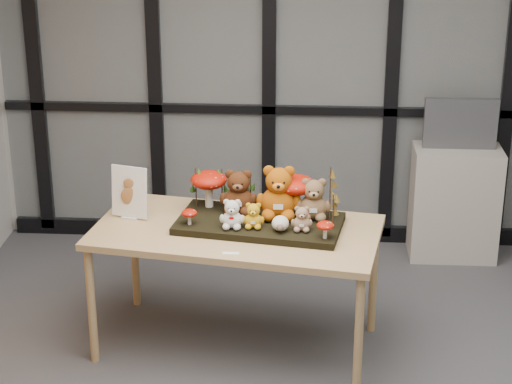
# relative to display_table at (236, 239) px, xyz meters

# --- Properties ---
(room_shell) EXTENTS (5.00, 5.00, 5.00)m
(room_shell) POSITION_rel_display_table_xyz_m (0.56, -0.83, 0.96)
(room_shell) COLOR #B0ADA6
(room_shell) RESTS_ON floor
(glass_partition) EXTENTS (4.90, 0.06, 2.78)m
(glass_partition) POSITION_rel_display_table_xyz_m (0.56, 1.64, 0.69)
(glass_partition) COLOR #2D383F
(glass_partition) RESTS_ON floor
(display_table) EXTENTS (1.80, 1.11, 0.79)m
(display_table) POSITION_rel_display_table_xyz_m (0.00, 0.00, 0.00)
(display_table) COLOR tan
(display_table) RESTS_ON floor
(diorama_tray) EXTENTS (1.03, 0.64, 0.04)m
(diorama_tray) POSITION_rel_display_table_xyz_m (0.13, 0.04, 0.09)
(diorama_tray) COLOR black
(diorama_tray) RESTS_ON display_table
(bear_pooh_yellow) EXTENTS (0.31, 0.29, 0.35)m
(bear_pooh_yellow) POSITION_rel_display_table_xyz_m (0.25, 0.11, 0.28)
(bear_pooh_yellow) COLOR #A24B08
(bear_pooh_yellow) RESTS_ON diorama_tray
(bear_brown_medium) EXTENTS (0.26, 0.24, 0.30)m
(bear_brown_medium) POSITION_rel_display_table_xyz_m (0.00, 0.17, 0.26)
(bear_brown_medium) COLOR #401F0D
(bear_brown_medium) RESTS_ON diorama_tray
(bear_tan_back) EXTENTS (0.24, 0.22, 0.28)m
(bear_tan_back) POSITION_rel_display_table_xyz_m (0.45, 0.10, 0.25)
(bear_tan_back) COLOR brown
(bear_tan_back) RESTS_ON diorama_tray
(bear_small_yellow) EXTENTS (0.15, 0.14, 0.17)m
(bear_small_yellow) POSITION_rel_display_table_xyz_m (0.11, -0.06, 0.19)
(bear_small_yellow) COLOR gold
(bear_small_yellow) RESTS_ON diorama_tray
(bear_white_bow) EXTENTS (0.17, 0.16, 0.19)m
(bear_white_bow) POSITION_rel_display_table_xyz_m (-0.02, -0.07, 0.20)
(bear_white_bow) COLOR silver
(bear_white_bow) RESTS_ON diorama_tray
(bear_beige_small) EXTENTS (0.14, 0.13, 0.16)m
(bear_beige_small) POSITION_rel_display_table_xyz_m (0.39, -0.08, 0.19)
(bear_beige_small) COLOR #9C7859
(bear_beige_small) RESTS_ON diorama_tray
(plush_cream_hedgehog) EXTENTS (0.09, 0.08, 0.10)m
(plush_cream_hedgehog) POSITION_rel_display_table_xyz_m (0.26, -0.10, 0.16)
(plush_cream_hedgehog) COLOR silver
(plush_cream_hedgehog) RESTS_ON diorama_tray
(mushroom_back_left) EXTENTS (0.22, 0.22, 0.25)m
(mushroom_back_left) POSITION_rel_display_table_xyz_m (-0.19, 0.24, 0.23)
(mushroom_back_left) COLOR #981104
(mushroom_back_left) RESTS_ON diorama_tray
(mushroom_back_right) EXTENTS (0.24, 0.24, 0.26)m
(mushroom_back_right) POSITION_rel_display_table_xyz_m (0.35, 0.16, 0.24)
(mushroom_back_right) COLOR #981104
(mushroom_back_right) RESTS_ON diorama_tray
(mushroom_front_left) EXTENTS (0.09, 0.09, 0.10)m
(mushroom_front_left) POSITION_rel_display_table_xyz_m (-0.27, -0.04, 0.16)
(mushroom_front_left) COLOR #981104
(mushroom_front_left) RESTS_ON diorama_tray
(mushroom_front_right) EXTENTS (0.10, 0.10, 0.11)m
(mushroom_front_right) POSITION_rel_display_table_xyz_m (0.52, -0.19, 0.16)
(mushroom_front_right) COLOR #981104
(mushroom_front_right) RESTS_ON diorama_tray
(sprig_green_far_left) EXTENTS (0.05, 0.05, 0.25)m
(sprig_green_far_left) POSITION_rel_display_table_xyz_m (-0.27, 0.24, 0.23)
(sprig_green_far_left) COLOR #10340C
(sprig_green_far_left) RESTS_ON diorama_tray
(sprig_green_mid_left) EXTENTS (0.05, 0.05, 0.24)m
(sprig_green_mid_left) POSITION_rel_display_table_xyz_m (-0.11, 0.26, 0.23)
(sprig_green_mid_left) COLOR #10340C
(sprig_green_mid_left) RESTS_ON diorama_tray
(sprig_dry_far_right) EXTENTS (0.05, 0.05, 0.33)m
(sprig_dry_far_right) POSITION_rel_display_table_xyz_m (0.55, 0.08, 0.27)
(sprig_dry_far_right) COLOR brown
(sprig_dry_far_right) RESTS_ON diorama_tray
(sprig_dry_mid_right) EXTENTS (0.05, 0.05, 0.21)m
(sprig_dry_mid_right) POSITION_rel_display_table_xyz_m (0.57, -0.05, 0.21)
(sprig_dry_mid_right) COLOR brown
(sprig_dry_mid_right) RESTS_ON diorama_tray
(sprig_green_centre) EXTENTS (0.05, 0.05, 0.20)m
(sprig_green_centre) POSITION_rel_display_table_xyz_m (0.07, 0.24, 0.21)
(sprig_green_centre) COLOR #10340C
(sprig_green_centre) RESTS_ON diorama_tray
(sign_holder) EXTENTS (0.23, 0.10, 0.33)m
(sign_holder) POSITION_rel_display_table_xyz_m (-0.66, 0.13, 0.22)
(sign_holder) COLOR silver
(sign_holder) RESTS_ON display_table
(label_card) EXTENTS (0.09, 0.03, 0.00)m
(label_card) POSITION_rel_display_table_xyz_m (-0.00, -0.34, 0.07)
(label_card) COLOR white
(label_card) RESTS_ON display_table
(cabinet) EXTENTS (0.63, 0.37, 0.84)m
(cabinet) POSITION_rel_display_table_xyz_m (1.50, 1.41, -0.30)
(cabinet) COLOR #A8A196
(cabinet) RESTS_ON floor
(monitor) EXTENTS (0.52, 0.05, 0.37)m
(monitor) POSITION_rel_display_table_xyz_m (1.50, 1.43, 0.31)
(monitor) COLOR #47494F
(monitor) RESTS_ON cabinet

